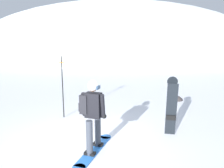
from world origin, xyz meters
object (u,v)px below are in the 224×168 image
snowboarder_main (92,114)px  spare_snowboard (171,107)px  piste_marker_near (62,82)px  rock_dark (176,100)px

snowboarder_main → spare_snowboard: size_ratio=1.12×
snowboarder_main → piste_marker_near: 2.60m
snowboarder_main → piste_marker_near: piste_marker_near is taller
spare_snowboard → piste_marker_near: size_ratio=0.77×
snowboarder_main → spare_snowboard: snowboarder_main is taller
spare_snowboard → piste_marker_near: piste_marker_near is taller
spare_snowboard → piste_marker_near: 3.55m
spare_snowboard → rock_dark: bearing=82.9°
rock_dark → snowboarder_main: bearing=-115.5°
snowboarder_main → rock_dark: bearing=64.5°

